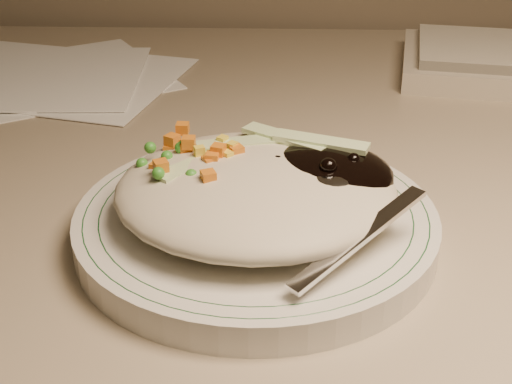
{
  "coord_description": "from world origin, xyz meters",
  "views": [
    {
      "loc": [
        -0.07,
        0.76,
        1.01
      ],
      "look_at": [
        -0.09,
        1.19,
        0.78
      ],
      "focal_mm": 50.0,
      "sensor_mm": 36.0,
      "label": 1
    }
  ],
  "objects": [
    {
      "name": "desk",
      "position": [
        0.0,
        1.38,
        0.54
      ],
      "size": [
        1.4,
        0.7,
        0.74
      ],
      "color": "gray",
      "rests_on": "ground"
    },
    {
      "name": "plate",
      "position": [
        -0.09,
        1.19,
        0.75
      ],
      "size": [
        0.25,
        0.25,
        0.02
      ],
      "primitive_type": "cylinder",
      "color": "silver",
      "rests_on": "desk"
    },
    {
      "name": "plate_rim",
      "position": [
        -0.09,
        1.19,
        0.76
      ],
      "size": [
        0.24,
        0.24,
        0.0
      ],
      "color": "#144723",
      "rests_on": "plate"
    },
    {
      "name": "meal",
      "position": [
        -0.08,
        1.19,
        0.78
      ],
      "size": [
        0.21,
        0.19,
        0.05
      ],
      "color": "#ADA48C",
      "rests_on": "plate"
    },
    {
      "name": "papers",
      "position": [
        -0.38,
        1.52,
        0.74
      ],
      "size": [
        0.44,
        0.34,
        0.0
      ],
      "color": "white",
      "rests_on": "desk"
    }
  ]
}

